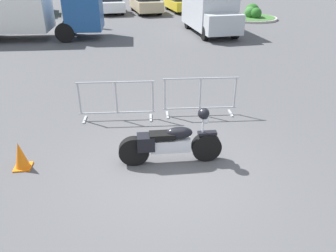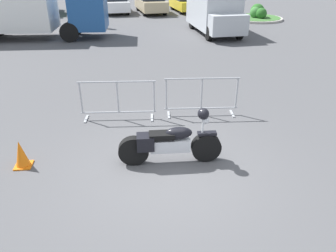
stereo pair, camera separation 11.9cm
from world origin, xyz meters
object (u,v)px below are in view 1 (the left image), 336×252
Objects in this scene: crowd_barrier_far at (200,96)px; parked_car_green at (74,3)px; parked_car_blue at (37,4)px; parked_car_yellow at (180,2)px; traffic_cone at (20,156)px; motorcycle at (171,143)px; parked_car_tan at (146,3)px; box_truck at (16,7)px; delivery_van at (210,10)px; pedestrian at (92,12)px; parked_car_white at (110,3)px; crowd_barrier_near at (116,100)px.

crowd_barrier_far is 20.05m from parked_car_green.
crowd_barrier_far is at bearing -164.34° from parked_car_blue.
parked_car_blue is at bearing 113.27° from crowd_barrier_far.
traffic_cone is at bearing 154.61° from parked_car_yellow.
parked_car_tan is at bearing 88.57° from motorcycle.
box_truck reaches higher than motorcycle.
delivery_van is 1.13× the size of parked_car_green.
pedestrian is 15.19m from traffic_cone.
parked_car_green is at bearing -0.56° from pedestrian.
parked_car_green is at bearing 81.99° from parked_car_yellow.
parked_car_blue reaches higher than motorcycle.
delivery_van is 10.23m from parked_car_white.
box_truck reaches higher than traffic_cone.
box_truck is 9.01m from parked_car_green.
box_truck is 1.71× the size of parked_car_green.
parked_car_blue is at bearing 100.97° from traffic_cone.
parked_car_blue is at bearing 78.79° from parked_car_tan.
crowd_barrier_far is 3.39× the size of traffic_cone.
parked_car_tan is at bearing -164.30° from delivery_van.
parked_car_white is (5.47, -0.07, -0.01)m from parked_car_blue.
delivery_van is 11.99m from parked_car_green.
crowd_barrier_far is 0.44× the size of parked_car_green.
motorcycle is 0.48× the size of parked_car_white.
motorcycle is 21.53m from parked_car_white.
traffic_cone is at bearing -133.67° from crowd_barrier_near.
parked_car_blue is at bearing 98.63° from box_truck.
traffic_cone is (-4.17, -2.03, -0.26)m from crowd_barrier_far.
parked_car_blue is at bearing 109.81° from motorcycle.
pedestrian is (-6.39, -6.06, 0.24)m from parked_car_yellow.
crowd_barrier_far is 0.43× the size of parked_car_tan.
traffic_cone is at bearing -176.64° from parked_car_blue.
delivery_van reaches higher than crowd_barrier_far.
parked_car_green is at bearing 103.06° from motorcycle.
parked_car_tan is (7.22, 8.34, -0.86)m from box_truck.
delivery_van is at bearing 74.10° from motorcycle.
parked_car_green is 2.70× the size of pedestrian.
parked_car_white is 0.96× the size of parked_car_tan.
box_truck is at bearing 178.79° from parked_car_blue.
crowd_barrier_far is (2.23, 0.00, 0.00)m from crowd_barrier_near.
parked_car_green is 5.49m from parked_car_tan.
motorcycle is 1.27× the size of pedestrian.
parked_car_tan is at bearing 51.36° from box_truck.
crowd_barrier_far is 1.18× the size of pedestrian.
box_truck is at bearing 131.52° from parked_car_tan.
parked_car_green is 1.01× the size of parked_car_white.
parked_car_green is at bearing 77.62° from parked_car_tan.
parked_car_tan is 2.77m from parked_car_yellow.
parked_car_yellow reaches higher than motorcycle.
delivery_van is 14.10m from parked_car_blue.
pedestrian reaches higher than crowd_barrier_far.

